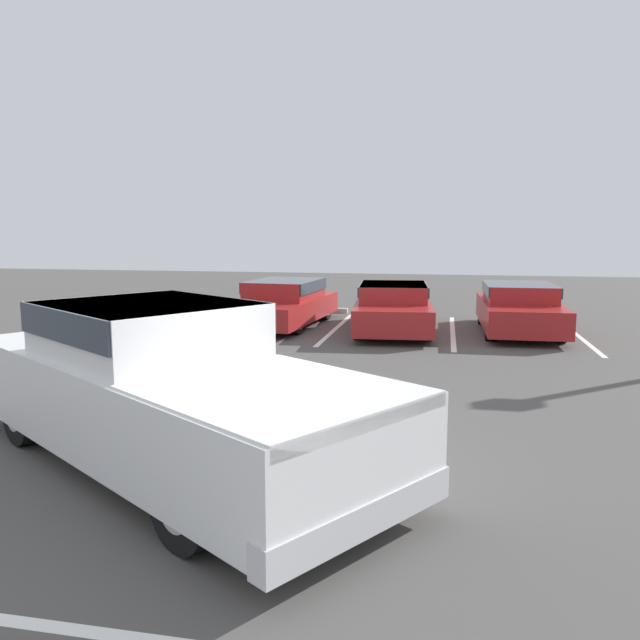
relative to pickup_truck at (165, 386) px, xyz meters
The scene contains 10 objects.
ground_plane 1.03m from the pickup_truck, 17.14° to the left, with size 60.00×60.00×0.00m, color #4C4947.
stall_stripe_a 10.14m from the pickup_truck, 106.01° to the left, with size 0.12×5.34×0.01m, color white.
stall_stripe_b 9.76m from the pickup_truck, 88.84° to the left, with size 0.12×5.34×0.01m, color white.
stall_stripe_c 10.26m from the pickup_truck, 71.87° to the left, with size 0.12×5.34×0.01m, color white.
stall_stripe_d 11.54m from the pickup_truck, 57.60° to the left, with size 0.12×5.34×0.01m, color white.
pickup_truck is the anchor object (origin of this frame).
parked_sedan_a 10.06m from the pickup_truck, 97.20° to the left, with size 2.18×4.64×1.22m.
parked_sedan_b 9.73m from the pickup_truck, 80.04° to the left, with size 2.19×4.62×1.20m.
parked_sedan_c 11.05m from the pickup_truck, 64.36° to the left, with size 1.86×4.39×1.22m.
wheel_stop_curb 12.81m from the pickup_truck, 93.54° to the left, with size 1.62×0.20×0.14m, color #B7B2A8.
Camera 1 is at (2.44, -6.28, 2.56)m, focal length 35.00 mm.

